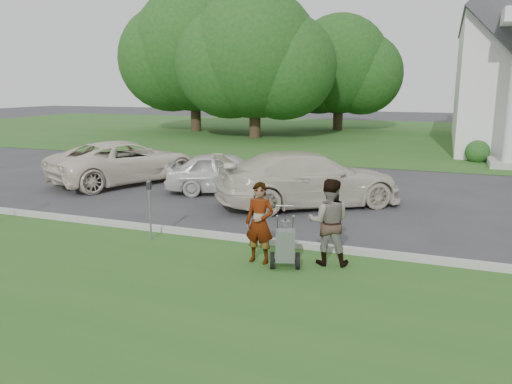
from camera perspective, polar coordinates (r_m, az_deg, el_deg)
The scene contains 14 objects.
ground at distance 10.94m, azimuth -1.86°, elevation -6.60°, with size 120.00×120.00×0.00m, color #333335.
grass_strip at distance 8.44m, azimuth -9.87°, elevation -12.61°, with size 80.00×7.00×0.01m, color #2D5A1E.
church_lawn at distance 36.94m, azimuth 14.47°, elevation 6.32°, with size 80.00×30.00×0.01m, color #2D5A1E.
curb at distance 11.40m, azimuth -0.80°, elevation -5.41°, with size 80.00×0.18×0.15m, color #9E9E93.
tree_left at distance 33.79m, azimuth -0.15°, elevation 14.86°, with size 10.63×8.40×9.71m.
tree_far at distance 39.02m, azimuth -7.09°, elevation 15.26°, with size 11.64×9.20×10.73m.
tree_back at distance 40.37m, azimuth 9.51°, elevation 13.71°, with size 9.61×7.60×8.89m.
striping_cart at distance 9.72m, azimuth 3.34°, elevation -6.24°, with size 0.79×1.21×1.05m.
person_left at distance 9.91m, azimuth 0.42°, elevation -3.65°, with size 0.60×0.39×1.63m, color #999999.
person_right at distance 9.92m, azimuth 8.31°, elevation -3.48°, with size 0.84×0.65×1.73m, color #999999.
parking_meter_near at distance 11.58m, azimuth -12.06°, elevation -1.26°, with size 0.10×0.09×1.40m.
car_a at distance 18.86m, azimuth -14.62°, elevation 3.38°, with size 2.54×5.51×1.53m, color beige.
car_b at distance 16.51m, azimuth -3.37°, elevation 2.24°, with size 1.61×3.99×1.36m, color silver.
car_c at distance 14.79m, azimuth 6.07°, elevation 1.51°, with size 2.24×5.51×1.60m, color beige.
Camera 1 is at (3.98, -9.56, 3.51)m, focal length 35.00 mm.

